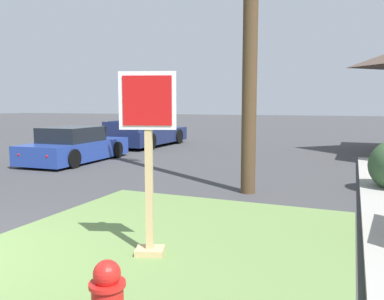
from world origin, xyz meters
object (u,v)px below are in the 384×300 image
Objects in this scene: manhole_cover at (112,200)px; pickup_truck_navy at (149,133)px; parked_sedan_blue at (75,146)px; stop_sign at (149,168)px.

manhole_cover is 0.13× the size of pickup_truck_navy.
parked_sedan_blue reaches higher than manhole_cover.
stop_sign is 9.67m from parked_sedan_blue.
pickup_truck_navy reaches higher than parked_sedan_blue.
stop_sign is 0.45× the size of pickup_truck_navy.
stop_sign reaches higher than pickup_truck_navy.
manhole_cover is at bearing -64.97° from pickup_truck_navy.
stop_sign reaches higher than manhole_cover.
manhole_cover is 11.38m from pickup_truck_navy.
pickup_truck_navy is (-4.81, 10.29, 0.61)m from manhole_cover.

